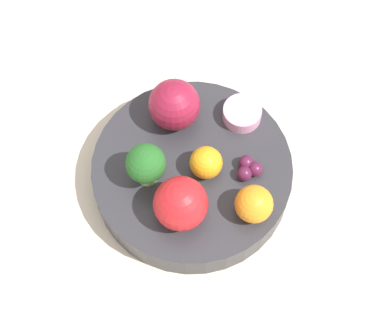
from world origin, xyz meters
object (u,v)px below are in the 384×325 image
object	(u,v)px
orange_back	(254,204)
grape_cluster	(249,168)
orange_front	(206,163)
broccoli	(146,165)
apple_red	(181,204)
bowl	(192,174)
small_cup	(242,113)
apple_green	(174,105)

from	to	relation	value
orange_back	grape_cluster	bearing A→B (deg)	-128.01
grape_cluster	orange_front	bearing A→B (deg)	-43.98
broccoli	orange_back	size ratio (longest dim) A/B	1.39
orange_front	apple_red	bearing A→B (deg)	21.45
bowl	orange_back	distance (m)	0.10
bowl	orange_front	size ratio (longest dim) A/B	6.19
grape_cluster	apple_red	bearing A→B (deg)	-7.14
small_cup	orange_front	bearing A→B (deg)	16.78
bowl	grape_cluster	size ratio (longest dim) A/B	7.62
apple_green	orange_back	xyz separation A→B (m)	(0.01, 0.15, -0.01)
broccoli	orange_front	bearing A→B (deg)	147.02
apple_red	orange_back	bearing A→B (deg)	140.88
bowl	apple_red	xyz separation A→B (m)	(0.05, 0.04, 0.05)
grape_cluster	bowl	bearing A→B (deg)	-47.44
orange_back	grape_cluster	distance (m)	0.05
orange_front	small_cup	size ratio (longest dim) A/B	0.82
broccoli	orange_front	xyz separation A→B (m)	(-0.06, 0.04, -0.02)
bowl	orange_back	xyz separation A→B (m)	(-0.01, 0.09, 0.04)
grape_cluster	broccoli	bearing A→B (deg)	-37.61
bowl	broccoli	distance (m)	0.08
bowl	orange_front	bearing A→B (deg)	122.28
apple_green	grape_cluster	distance (m)	0.11
bowl	small_cup	xyz separation A→B (m)	(-0.09, -0.01, 0.03)
apple_red	apple_green	distance (m)	0.12
apple_red	orange_front	world-z (taller)	apple_red
small_cup	broccoli	bearing A→B (deg)	-5.33
bowl	grape_cluster	bearing A→B (deg)	132.56
apple_red	grape_cluster	size ratio (longest dim) A/B	1.96
broccoli	small_cup	bearing A→B (deg)	174.67
bowl	orange_front	world-z (taller)	orange_front
grape_cluster	apple_green	bearing A→B (deg)	-81.34
orange_back	apple_red	bearing A→B (deg)	-39.12
orange_back	small_cup	xyz separation A→B (m)	(-0.07, -0.10, -0.01)
bowl	small_cup	size ratio (longest dim) A/B	5.07
apple_red	small_cup	distance (m)	0.15
broccoli	grape_cluster	world-z (taller)	broccoli
grape_cluster	small_cup	xyz separation A→B (m)	(-0.04, -0.06, 0.00)
orange_back	small_cup	bearing A→B (deg)	-127.64
orange_back	broccoli	bearing A→B (deg)	-60.73
broccoli	orange_back	bearing A→B (deg)	119.27
orange_back	grape_cluster	size ratio (longest dim) A/B	1.39
apple_red	apple_green	bearing A→B (deg)	-127.44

